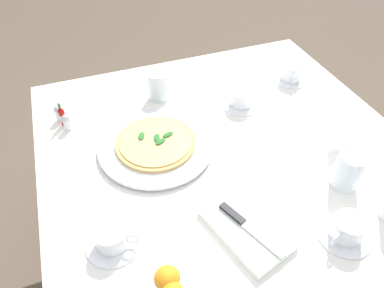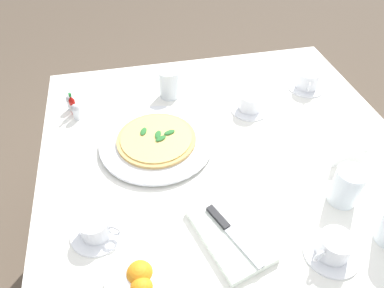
{
  "view_description": "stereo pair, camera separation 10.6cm",
  "coord_description": "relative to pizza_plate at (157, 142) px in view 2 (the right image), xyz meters",
  "views": [
    {
      "loc": [
        0.68,
        -0.37,
        1.51
      ],
      "look_at": [
        -0.04,
        -0.1,
        0.77
      ],
      "focal_mm": 33.05,
      "sensor_mm": 36.0,
      "label": 1
    },
    {
      "loc": [
        0.71,
        -0.27,
        1.51
      ],
      "look_at": [
        -0.04,
        -0.1,
        0.77
      ],
      "focal_mm": 33.05,
      "sensor_mm": 36.0,
      "label": 2
    }
  ],
  "objects": [
    {
      "name": "pizza",
      "position": [
        -0.0,
        0.0,
        0.01
      ],
      "size": [
        0.24,
        0.24,
        0.02
      ],
      "color": "#DBAD60",
      "rests_on": "pizza_plate"
    },
    {
      "name": "menu_card",
      "position": [
        0.2,
        0.53,
        0.02
      ],
      "size": [
        0.01,
        0.09,
        0.06
      ],
      "rotation": [
        0.0,
        0.0,
        1.46
      ],
      "color": "white",
      "rests_on": "dining_table"
    },
    {
      "name": "dinner_knife",
      "position": [
        0.36,
        0.13,
        0.01
      ],
      "size": [
        0.19,
        0.09,
        0.01
      ],
      "rotation": [
        0.0,
        0.0,
        0.39
      ],
      "color": "silver",
      "rests_on": "napkin_folded"
    },
    {
      "name": "water_glass_far_right",
      "position": [
        -0.25,
        0.08,
        0.04
      ],
      "size": [
        0.07,
        0.07,
        0.1
      ],
      "color": "white",
      "rests_on": "dining_table"
    },
    {
      "name": "hot_sauce_bottle",
      "position": [
        -0.21,
        -0.25,
        0.02
      ],
      "size": [
        0.02,
        0.02,
        0.08
      ],
      "color": "#B7140F",
      "rests_on": "dining_table"
    },
    {
      "name": "salt_shaker",
      "position": [
        -0.19,
        -0.24,
        0.01
      ],
      "size": [
        0.03,
        0.03,
        0.06
      ],
      "color": "white",
      "rests_on": "dining_table"
    },
    {
      "name": "coffee_cup_right_edge",
      "position": [
        -0.19,
        0.58,
        0.02
      ],
      "size": [
        0.13,
        0.13,
        0.07
      ],
      "color": "white",
      "rests_on": "dining_table"
    },
    {
      "name": "water_glass_back_corner",
      "position": [
        0.31,
        0.45,
        0.04
      ],
      "size": [
        0.08,
        0.08,
        0.11
      ],
      "color": "white",
      "rests_on": "dining_table"
    },
    {
      "name": "coffee_cup_left_edge",
      "position": [
        0.45,
        0.34,
        0.02
      ],
      "size": [
        0.13,
        0.13,
        0.06
      ],
      "color": "white",
      "rests_on": "dining_table"
    },
    {
      "name": "pizza_plate",
      "position": [
        0.0,
        0.0,
        0.0
      ],
      "size": [
        0.35,
        0.35,
        0.02
      ],
      "color": "white",
      "rests_on": "dining_table"
    },
    {
      "name": "napkin_folded",
      "position": [
        0.36,
        0.13,
        -0.0
      ],
      "size": [
        0.25,
        0.19,
        0.02
      ],
      "rotation": [
        0.0,
        0.0,
        0.28
      ],
      "color": "white",
      "rests_on": "dining_table"
    },
    {
      "name": "pepper_shaker",
      "position": [
        -0.24,
        -0.26,
        0.01
      ],
      "size": [
        0.03,
        0.03,
        0.06
      ],
      "color": "white",
      "rests_on": "dining_table"
    },
    {
      "name": "coffee_cup_far_left",
      "position": [
        -0.11,
        0.34,
        0.02
      ],
      "size": [
        0.13,
        0.13,
        0.06
      ],
      "color": "white",
      "rests_on": "dining_table"
    },
    {
      "name": "coffee_cup_near_right",
      "position": [
        0.28,
        -0.19,
        0.01
      ],
      "size": [
        0.13,
        0.13,
        0.06
      ],
      "color": "white",
      "rests_on": "dining_table"
    },
    {
      "name": "citrus_bowl",
      "position": [
        0.43,
        -0.09,
        0.01
      ],
      "size": [
        0.15,
        0.15,
        0.07
      ],
      "color": "white",
      "rests_on": "dining_table"
    },
    {
      "name": "dining_table",
      "position": [
        0.08,
        0.2,
        -0.15
      ],
      "size": [
        1.11,
        1.11,
        0.75
      ],
      "color": "white",
      "rests_on": "ground_plane"
    },
    {
      "name": "ground_plane",
      "position": [
        0.08,
        0.2,
        -0.77
      ],
      "size": [
        8.0,
        8.0,
        0.0
      ],
      "primitive_type": "plane",
      "color": "brown"
    }
  ]
}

